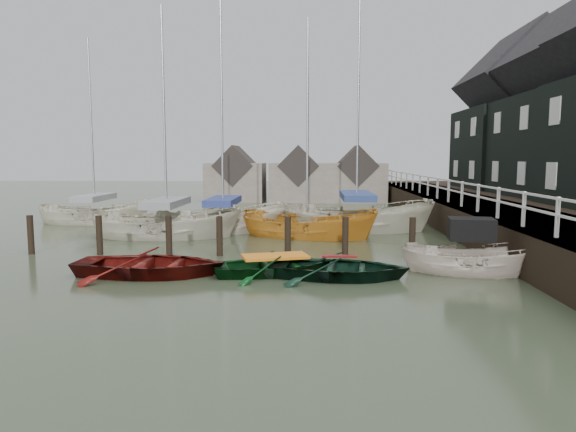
{
  "coord_description": "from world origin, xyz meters",
  "views": [
    {
      "loc": [
        2.03,
        -14.66,
        3.44
      ],
      "look_at": [
        1.2,
        3.21,
        1.4
      ],
      "focal_mm": 32.0,
      "sensor_mm": 36.0,
      "label": 1
    }
  ],
  "objects_px": {
    "rowboat_dkgreen": "(339,278)",
    "motorboat": "(471,270)",
    "sailboat_d": "(356,229)",
    "sailboat_c": "(307,236)",
    "sailboat_b": "(224,231)",
    "sailboat_a": "(167,236)",
    "rowboat_green": "(275,273)",
    "rowboat_red": "(151,275)",
    "sailboat_e": "(96,222)"
  },
  "relations": [
    {
      "from": "sailboat_d",
      "to": "sailboat_c",
      "type": "bearing_deg",
      "value": 136.58
    },
    {
      "from": "motorboat",
      "to": "sailboat_a",
      "type": "distance_m",
      "value": 12.87
    },
    {
      "from": "sailboat_e",
      "to": "sailboat_c",
      "type": "bearing_deg",
      "value": -113.69
    },
    {
      "from": "rowboat_red",
      "to": "sailboat_a",
      "type": "height_order",
      "value": "sailboat_a"
    },
    {
      "from": "rowboat_green",
      "to": "sailboat_e",
      "type": "height_order",
      "value": "sailboat_e"
    },
    {
      "from": "sailboat_a",
      "to": "rowboat_green",
      "type": "bearing_deg",
      "value": -146.17
    },
    {
      "from": "rowboat_green",
      "to": "sailboat_a",
      "type": "distance_m",
      "value": 8.59
    },
    {
      "from": "rowboat_red",
      "to": "sailboat_b",
      "type": "xyz_separation_m",
      "value": [
        0.64,
        8.81,
        0.07
      ]
    },
    {
      "from": "rowboat_red",
      "to": "sailboat_b",
      "type": "relative_size",
      "value": 0.35
    },
    {
      "from": "rowboat_red",
      "to": "sailboat_a",
      "type": "bearing_deg",
      "value": 13.42
    },
    {
      "from": "rowboat_dkgreen",
      "to": "sailboat_d",
      "type": "relative_size",
      "value": 0.32
    },
    {
      "from": "rowboat_red",
      "to": "rowboat_green",
      "type": "bearing_deg",
      "value": -82.67
    },
    {
      "from": "rowboat_red",
      "to": "sailboat_d",
      "type": "height_order",
      "value": "sailboat_d"
    },
    {
      "from": "sailboat_d",
      "to": "sailboat_e",
      "type": "relative_size",
      "value": 1.18
    },
    {
      "from": "sailboat_a",
      "to": "sailboat_b",
      "type": "height_order",
      "value": "sailboat_b"
    },
    {
      "from": "rowboat_green",
      "to": "motorboat",
      "type": "relative_size",
      "value": 0.87
    },
    {
      "from": "rowboat_red",
      "to": "rowboat_dkgreen",
      "type": "xyz_separation_m",
      "value": [
        5.53,
        -0.06,
        0.0
      ]
    },
    {
      "from": "motorboat",
      "to": "sailboat_e",
      "type": "height_order",
      "value": "sailboat_e"
    },
    {
      "from": "sailboat_d",
      "to": "sailboat_a",
      "type": "bearing_deg",
      "value": 111.56
    },
    {
      "from": "rowboat_dkgreen",
      "to": "sailboat_a",
      "type": "distance_m",
      "value": 10.16
    },
    {
      "from": "rowboat_dkgreen",
      "to": "motorboat",
      "type": "height_order",
      "value": "motorboat"
    },
    {
      "from": "sailboat_b",
      "to": "sailboat_c",
      "type": "bearing_deg",
      "value": -127.67
    },
    {
      "from": "sailboat_d",
      "to": "motorboat",
      "type": "bearing_deg",
      "value": -158.06
    },
    {
      "from": "rowboat_red",
      "to": "motorboat",
      "type": "distance_m",
      "value": 9.52
    },
    {
      "from": "rowboat_red",
      "to": "sailboat_e",
      "type": "height_order",
      "value": "sailboat_e"
    },
    {
      "from": "sailboat_e",
      "to": "rowboat_red",
      "type": "bearing_deg",
      "value": -154.0
    },
    {
      "from": "rowboat_red",
      "to": "rowboat_dkgreen",
      "type": "distance_m",
      "value": 5.53
    },
    {
      "from": "rowboat_red",
      "to": "rowboat_dkgreen",
      "type": "relative_size",
      "value": 1.1
    },
    {
      "from": "rowboat_green",
      "to": "sailboat_b",
      "type": "distance_m",
      "value": 8.95
    },
    {
      "from": "rowboat_dkgreen",
      "to": "sailboat_b",
      "type": "bearing_deg",
      "value": 35.58
    },
    {
      "from": "sailboat_d",
      "to": "sailboat_e",
      "type": "xyz_separation_m",
      "value": [
        -13.51,
        2.07,
        0.0
      ]
    },
    {
      "from": "rowboat_green",
      "to": "sailboat_c",
      "type": "xyz_separation_m",
      "value": [
        0.89,
        7.23,
        0.01
      ]
    },
    {
      "from": "rowboat_red",
      "to": "sailboat_c",
      "type": "xyz_separation_m",
      "value": [
        4.53,
        7.62,
        0.01
      ]
    },
    {
      "from": "rowboat_dkgreen",
      "to": "motorboat",
      "type": "distance_m",
      "value": 4.03
    },
    {
      "from": "rowboat_red",
      "to": "sailboat_a",
      "type": "distance_m",
      "value": 7.39
    },
    {
      "from": "sailboat_a",
      "to": "sailboat_e",
      "type": "relative_size",
      "value": 1.04
    },
    {
      "from": "rowboat_green",
      "to": "sailboat_b",
      "type": "bearing_deg",
      "value": 2.67
    },
    {
      "from": "sailboat_e",
      "to": "rowboat_green",
      "type": "bearing_deg",
      "value": -141.32
    },
    {
      "from": "motorboat",
      "to": "sailboat_c",
      "type": "xyz_separation_m",
      "value": [
        -4.97,
        6.98,
        -0.09
      ]
    },
    {
      "from": "sailboat_a",
      "to": "sailboat_d",
      "type": "height_order",
      "value": "sailboat_d"
    },
    {
      "from": "sailboat_a",
      "to": "sailboat_c",
      "type": "height_order",
      "value": "sailboat_a"
    },
    {
      "from": "rowboat_red",
      "to": "rowboat_green",
      "type": "height_order",
      "value": "rowboat_red"
    },
    {
      "from": "sailboat_b",
      "to": "sailboat_a",
      "type": "bearing_deg",
      "value": 105.24
    },
    {
      "from": "sailboat_a",
      "to": "sailboat_b",
      "type": "bearing_deg",
      "value": -57.58
    },
    {
      "from": "rowboat_green",
      "to": "motorboat",
      "type": "distance_m",
      "value": 5.86
    },
    {
      "from": "motorboat",
      "to": "sailboat_d",
      "type": "xyz_separation_m",
      "value": [
        -2.64,
        9.0,
        -0.04
      ]
    },
    {
      "from": "rowboat_dkgreen",
      "to": "motorboat",
      "type": "relative_size",
      "value": 0.94
    },
    {
      "from": "rowboat_dkgreen",
      "to": "sailboat_b",
      "type": "relative_size",
      "value": 0.32
    },
    {
      "from": "rowboat_dkgreen",
      "to": "motorboat",
      "type": "bearing_deg",
      "value": -73.21
    },
    {
      "from": "rowboat_dkgreen",
      "to": "sailboat_d",
      "type": "xyz_separation_m",
      "value": [
        1.33,
        9.7,
        0.06
      ]
    }
  ]
}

